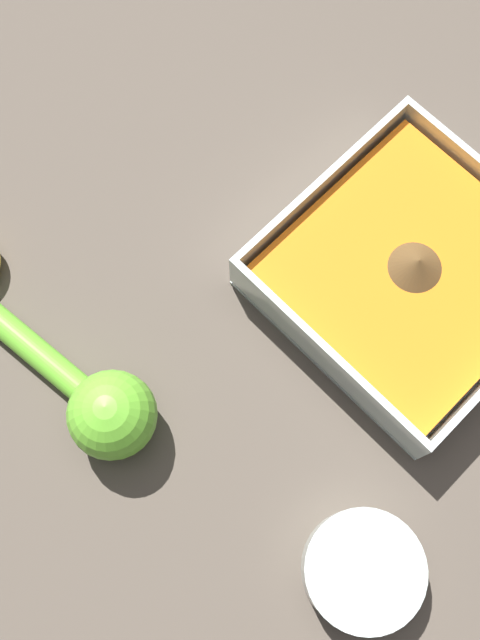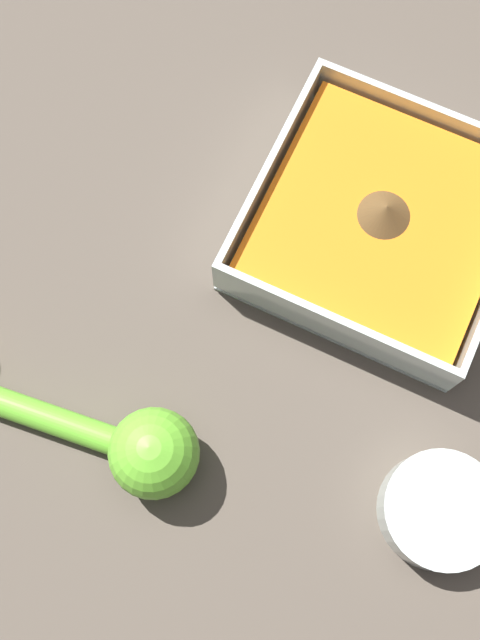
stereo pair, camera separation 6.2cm
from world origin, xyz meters
TOP-DOWN VIEW (x-y plane):
  - ground_plane at (0.00, 0.00)m, footprint 4.00×4.00m
  - square_dish at (-0.02, 0.01)m, footprint 0.22×0.22m
  - spice_bowl at (0.11, -0.20)m, footprint 0.09×0.09m
  - lemon_squeezer at (-0.12, -0.26)m, footprint 0.20×0.07m

SIDE VIEW (x-z plane):
  - ground_plane at x=0.00m, z-range 0.00..0.00m
  - spice_bowl at x=0.11m, z-range 0.00..0.03m
  - square_dish at x=-0.02m, z-range -0.01..0.05m
  - lemon_squeezer at x=-0.12m, z-range 0.00..0.07m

